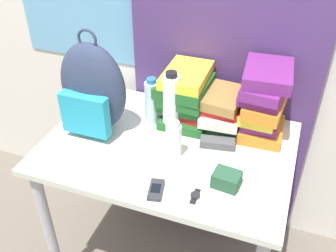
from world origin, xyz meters
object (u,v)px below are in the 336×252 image
object	(u,v)px
water_bottle	(152,102)
sports_bottle	(171,103)
backpack	(92,90)
book_stack_center	(224,110)
cell_phone	(156,190)
wristwatch	(195,196)
book_stack_right	(264,101)
sunscreen_bottle	(175,140)
camera_pouch	(227,179)
book_stack_left	(186,95)
sunglasses_case	(218,143)

from	to	relation	value
water_bottle	sports_bottle	bearing A→B (deg)	-13.19
backpack	book_stack_center	bearing A→B (deg)	21.89
book_stack_center	sports_bottle	size ratio (longest dim) A/B	0.90
cell_phone	wristwatch	xyz separation A→B (m)	(0.15, 0.02, -0.00)
book_stack_right	sunscreen_bottle	xyz separation A→B (m)	(-0.31, -0.28, -0.09)
book_stack_center	camera_pouch	world-z (taller)	book_stack_center
book_stack_left	water_bottle	xyz separation A→B (m)	(-0.14, -0.08, -0.02)
book_stack_right	water_bottle	size ratio (longest dim) A/B	1.42
backpack	book_stack_right	world-z (taller)	backpack
sunscreen_bottle	wristwatch	size ratio (longest dim) A/B	2.13
backpack	wristwatch	distance (m)	0.64
book_stack_right	sports_bottle	xyz separation A→B (m)	(-0.39, -0.10, -0.03)
backpack	sports_bottle	distance (m)	0.35
cell_phone	wristwatch	size ratio (longest dim) A/B	1.45
sunscreen_bottle	wristwatch	bearing A→B (deg)	-53.69
book_stack_right	cell_phone	world-z (taller)	book_stack_right
book_stack_left	wristwatch	xyz separation A→B (m)	(0.19, -0.48, -0.12)
book_stack_center	camera_pouch	xyz separation A→B (m)	(0.11, -0.38, -0.06)
book_stack_center	camera_pouch	distance (m)	0.40
wristwatch	sports_bottle	bearing A→B (deg)	121.48
backpack	cell_phone	xyz separation A→B (m)	(0.41, -0.29, -0.19)
book_stack_right	sunglasses_case	bearing A→B (deg)	-133.69
book_stack_right	camera_pouch	xyz separation A→B (m)	(-0.06, -0.38, -0.14)
sports_bottle	cell_phone	size ratio (longest dim) A/B	2.52
book_stack_center	water_bottle	size ratio (longest dim) A/B	1.14
water_bottle	backpack	bearing A→B (deg)	-148.29
book_stack_center	wristwatch	xyz separation A→B (m)	(0.01, -0.48, -0.08)
book_stack_right	camera_pouch	size ratio (longest dim) A/B	2.98
water_bottle	sports_bottle	distance (m)	0.11
cell_phone	camera_pouch	distance (m)	0.27
cell_phone	sunglasses_case	distance (m)	0.38
wristwatch	book_stack_right	bearing A→B (deg)	72.09
water_bottle	cell_phone	bearing A→B (deg)	-66.40
backpack	book_stack_center	size ratio (longest dim) A/B	1.82
water_bottle	camera_pouch	size ratio (longest dim) A/B	2.10
book_stack_left	book_stack_right	world-z (taller)	book_stack_right
book_stack_right	book_stack_left	bearing A→B (deg)	-179.78
book_stack_center	sports_bottle	xyz separation A→B (m)	(-0.22, -0.10, 0.05)
book_stack_left	cell_phone	size ratio (longest dim) A/B	2.45
sports_bottle	wristwatch	xyz separation A→B (m)	(0.23, -0.38, -0.14)
backpack	sunscreen_bottle	size ratio (longest dim) A/B	2.82
wristwatch	sunscreen_bottle	bearing A→B (deg)	126.31
backpack	book_stack_left	world-z (taller)	backpack
book_stack_left	sunscreen_bottle	world-z (taller)	book_stack_left
book_stack_left	water_bottle	world-z (taller)	book_stack_left
sunscreen_bottle	camera_pouch	size ratio (longest dim) A/B	1.54
sports_bottle	water_bottle	bearing A→B (deg)	166.81
book_stack_left	water_bottle	distance (m)	0.16
book_stack_left	sunscreen_bottle	bearing A→B (deg)	-81.18
sports_bottle	backpack	bearing A→B (deg)	-160.85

